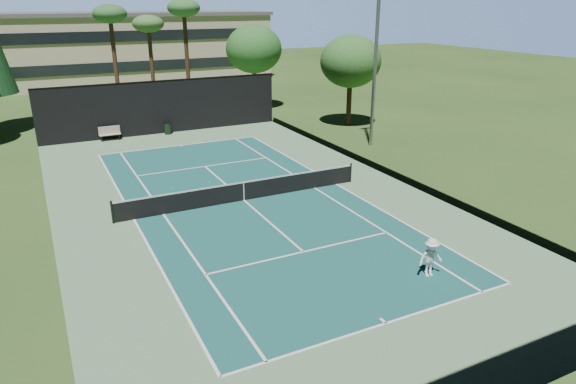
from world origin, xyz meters
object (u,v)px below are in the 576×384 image
player (431,257)px  tennis_ball_b (171,189)px  tennis_ball_a (191,328)px  tennis_ball_c (210,182)px  tennis_ball_d (130,200)px  trash_bin (168,128)px  park_bench (110,133)px  tennis_net (244,190)px

player → tennis_ball_b: player is taller
tennis_ball_a → tennis_ball_c: tennis_ball_a is taller
tennis_ball_d → tennis_ball_c: bearing=10.9°
tennis_ball_a → tennis_ball_b: (2.68, 12.70, 0.00)m
tennis_ball_b → trash_bin: bearing=76.6°
player → park_bench: player is taller
tennis_ball_d → trash_bin: bearing=68.0°
player → tennis_ball_b: bearing=122.4°
tennis_ball_a → tennis_net: bearing=59.4°
tennis_ball_c → trash_bin: trash_bin is taller
tennis_ball_c → tennis_ball_a: bearing=-110.8°
player → tennis_ball_c: 14.16m
tennis_ball_b → tennis_ball_d: 2.44m
park_bench → trash_bin: park_bench is taller
tennis_net → tennis_ball_b: 4.42m
tennis_net → tennis_ball_a: (-5.56, -9.38, -0.52)m
tennis_ball_a → trash_bin: (5.61, 24.94, 0.44)m
tennis_ball_a → tennis_ball_b: bearing=78.1°
tennis_ball_c → park_bench: park_bench is taller
player → trash_bin: player is taller
tennis_ball_d → player: bearing=-56.3°
tennis_ball_b → park_bench: (-1.30, 12.33, 0.51)m
player → tennis_ball_d: player is taller
player → park_bench: 26.82m
tennis_net → tennis_ball_d: (-5.20, 2.59, -0.53)m
tennis_ball_a → park_bench: size_ratio=0.04×
tennis_ball_c → trash_bin: 12.13m
tennis_ball_d → park_bench: size_ratio=0.04×
tennis_ball_a → tennis_ball_c: size_ratio=1.07×
tennis_net → tennis_ball_c: 3.57m
player → tennis_ball_a: player is taller
player → tennis_ball_b: 14.79m
tennis_net → tennis_ball_d: bearing=153.5°
tennis_ball_b → park_bench: bearing=96.0°
tennis_net → park_bench: size_ratio=8.60×
park_bench → tennis_ball_d: bearing=-94.5°
tennis_ball_a → player: bearing=-4.8°
player → tennis_ball_d: bearing=131.5°
tennis_net → park_bench: bearing=104.9°
park_bench → trash_bin: bearing=-1.2°
tennis_ball_b → trash_bin: size_ratio=0.07×
tennis_ball_b → player: bearing=-65.5°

